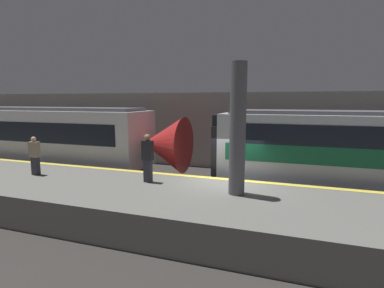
{
  "coord_description": "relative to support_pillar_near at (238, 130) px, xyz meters",
  "views": [
    {
      "loc": [
        2.35,
        -10.99,
        4.07
      ],
      "look_at": [
        -1.75,
        0.9,
        2.21
      ],
      "focal_mm": 28.0,
      "sensor_mm": 36.0,
      "label": 1
    }
  ],
  "objects": [
    {
      "name": "train_modern",
      "position": [
        -13.16,
        3.99,
        -1.28
      ],
      "size": [
        19.26,
        2.87,
        3.66
      ],
      "color": "black",
      "rests_on": "ground"
    },
    {
      "name": "support_pillar_near",
      "position": [
        0.0,
        0.0,
        0.0
      ],
      "size": [
        0.51,
        0.51,
        4.14
      ],
      "color": "#56565B",
      "rests_on": "platform"
    },
    {
      "name": "station_rear_barrier",
      "position": [
        -0.67,
        7.95,
        -0.9
      ],
      "size": [
        50.0,
        0.15,
        4.51
      ],
      "color": "#9E998E",
      "rests_on": "ground"
    },
    {
      "name": "ground_plane",
      "position": [
        -0.67,
        1.75,
        -3.16
      ],
      "size": [
        120.0,
        120.0,
        0.0
      ],
      "primitive_type": "plane",
      "color": "#33302D"
    },
    {
      "name": "platform",
      "position": [
        -0.67,
        -0.44,
        -2.61
      ],
      "size": [
        40.0,
        4.39,
        1.1
      ],
      "color": "slate",
      "rests_on": "ground"
    },
    {
      "name": "person_walking",
      "position": [
        -3.33,
        0.34,
        -1.13
      ],
      "size": [
        0.38,
        0.24,
        1.77
      ],
      "color": "#2D2D38",
      "rests_on": "platform"
    },
    {
      "name": "person_waiting",
      "position": [
        -8.11,
        -0.17,
        -1.26
      ],
      "size": [
        0.38,
        0.24,
        1.54
      ],
      "color": "#2D2D38",
      "rests_on": "platform"
    }
  ]
}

